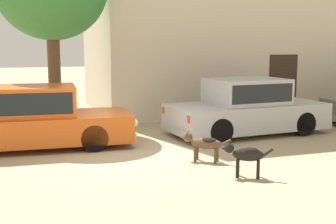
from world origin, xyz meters
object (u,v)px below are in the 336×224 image
at_px(stray_dog_tan, 246,154).
at_px(parked_sedan_nearest, 31,118).
at_px(parked_sedan_second, 247,107).
at_px(stray_dog_spotted, 203,143).

bearing_deg(stray_dog_tan, parked_sedan_nearest, -14.80).
distance_m(parked_sedan_second, stray_dog_spotted, 3.24).
height_order(stray_dog_spotted, stray_dog_tan, stray_dog_tan).
xyz_separation_m(parked_sedan_second, stray_dog_tan, (-1.98, -3.58, -0.31)).
height_order(parked_sedan_second, stray_dog_spotted, parked_sedan_second).
relative_size(parked_sedan_second, stray_dog_tan, 5.31).
xyz_separation_m(parked_sedan_second, stray_dog_spotted, (-2.27, -2.29, -0.34)).
bearing_deg(parked_sedan_second, stray_dog_tan, -122.98).
xyz_separation_m(parked_sedan_nearest, parked_sedan_second, (5.67, -0.17, 0.02)).
bearing_deg(stray_dog_spotted, stray_dog_tan, 140.51).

